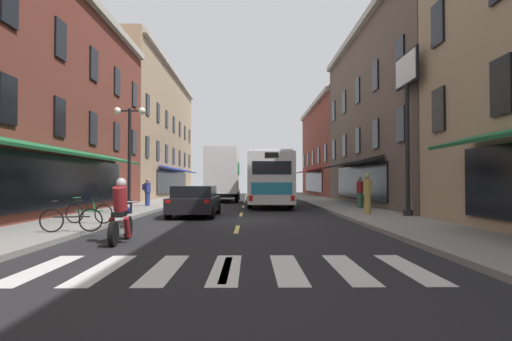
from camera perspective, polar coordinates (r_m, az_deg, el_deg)
ground_plane at (r=17.95m, az=-2.16°, el=-6.62°), size 34.80×80.00×0.10m
lane_centre_dashes at (r=17.70m, az=-2.18°, el=-6.52°), size 0.14×73.90×0.01m
crosswalk_near at (r=8.04m, az=-3.93°, el=-12.66°), size 7.10×2.80×0.01m
sidewalk_left at (r=19.02m, az=-20.32°, el=-5.88°), size 3.00×80.00×0.14m
sidewalk_right at (r=18.75m, az=16.28°, el=-5.97°), size 3.00×80.00×0.14m
storefront_row_left at (r=24.23m, az=-30.28°, el=8.35°), size 9.44×79.90×12.95m
billboard_sign at (r=19.74m, az=19.10°, el=9.30°), size 0.40×2.45×6.85m
transit_bus at (r=28.42m, az=1.69°, el=-1.11°), size 2.77×11.21×3.32m
box_truck at (r=34.51m, az=-4.29°, el=-0.56°), size 2.51×7.91×4.07m
sedan_near at (r=46.22m, az=-3.58°, el=-2.47°), size 1.97×4.31×1.48m
sedan_mid at (r=19.82m, az=-7.98°, el=-3.95°), size 2.08×4.53×1.37m
motorcycle_rider at (r=11.76m, az=-17.21°, el=-5.57°), size 0.62×2.07×1.66m
bicycle_near at (r=13.47m, az=-22.94°, el=-5.88°), size 1.70×0.48×0.91m
bicycle_mid at (r=16.01m, az=-20.95°, el=-5.17°), size 1.70×0.48×0.91m
pedestrian_near at (r=26.54m, az=-14.00°, el=-2.67°), size 0.52×0.46×1.60m
pedestrian_mid at (r=24.53m, az=13.41°, el=-2.72°), size 0.36×0.36×1.69m
pedestrian_far at (r=19.73m, az=14.34°, el=-2.88°), size 0.36×0.36×1.78m
street_lamp_twin at (r=20.33m, az=-16.20°, el=2.05°), size 1.42×0.32×4.76m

